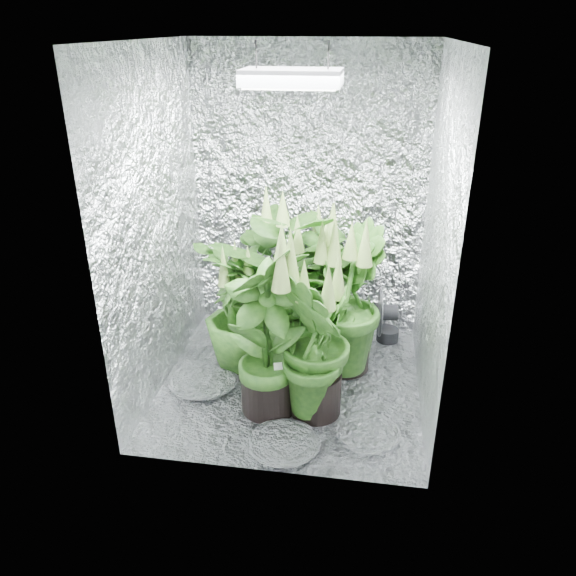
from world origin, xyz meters
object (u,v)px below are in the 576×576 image
(grow_lamp, at_px, (292,78))
(plant_c, at_px, (348,303))
(circulation_fan, at_px, (384,319))
(plant_g, at_px, (317,346))
(plant_a, at_px, (273,277))
(plant_d, at_px, (238,313))
(plant_f, at_px, (267,332))
(plant_b, at_px, (326,279))
(plant_e, at_px, (305,304))

(grow_lamp, xyz_separation_m, plant_c, (0.33, 0.22, -1.35))
(circulation_fan, bearing_deg, plant_g, -117.97)
(plant_a, distance_m, plant_c, 0.53)
(grow_lamp, bearing_deg, plant_a, 115.44)
(plant_c, relative_size, plant_d, 1.23)
(plant_d, height_order, plant_f, plant_f)
(grow_lamp, height_order, plant_g, grow_lamp)
(plant_d, bearing_deg, plant_f, -57.46)
(grow_lamp, xyz_separation_m, plant_g, (0.18, -0.27, -1.38))
(plant_b, relative_size, plant_d, 1.13)
(plant_a, xyz_separation_m, plant_b, (0.33, 0.26, -0.11))
(plant_f, bearing_deg, plant_g, 2.88)
(plant_e, relative_size, plant_f, 0.92)
(plant_c, distance_m, plant_d, 0.70)
(plant_e, bearing_deg, grow_lamp, -116.67)
(plant_d, bearing_deg, plant_a, 51.68)
(plant_g, bearing_deg, plant_e, 105.77)
(plant_c, xyz_separation_m, plant_g, (-0.14, -0.50, -0.03))
(grow_lamp, relative_size, plant_g, 0.51)
(plant_e, distance_m, plant_f, 0.45)
(plant_b, distance_m, circulation_fan, 0.51)
(plant_f, bearing_deg, plant_b, 75.34)
(grow_lamp, xyz_separation_m, circulation_fan, (0.58, 0.62, -1.66))
(plant_e, bearing_deg, plant_g, -74.23)
(plant_d, relative_size, plant_g, 0.87)
(plant_b, relative_size, plant_e, 0.93)
(plant_a, distance_m, plant_e, 0.35)
(plant_f, relative_size, circulation_fan, 2.85)
(plant_d, bearing_deg, plant_c, 6.98)
(grow_lamp, relative_size, plant_b, 0.51)
(plant_d, height_order, plant_g, plant_g)
(plant_a, xyz_separation_m, plant_c, (0.50, -0.15, -0.08))
(circulation_fan, bearing_deg, grow_lamp, -137.27)
(plant_f, distance_m, circulation_fan, 1.18)
(plant_a, height_order, plant_e, plant_a)
(plant_b, distance_m, plant_f, 0.96)
(plant_f, bearing_deg, plant_d, 122.54)
(plant_b, relative_size, plant_f, 0.86)
(plant_d, relative_size, plant_f, 0.76)
(plant_a, distance_m, circulation_fan, 0.88)
(grow_lamp, distance_m, plant_d, 1.49)
(plant_g, bearing_deg, plant_a, 119.18)
(plant_f, distance_m, plant_g, 0.29)
(plant_c, distance_m, plant_f, 0.66)
(grow_lamp, relative_size, plant_d, 0.58)
(grow_lamp, xyz_separation_m, plant_b, (0.15, 0.64, -1.38))
(plant_e, bearing_deg, plant_c, 18.97)
(plant_b, bearing_deg, plant_e, -99.29)
(plant_a, height_order, plant_c, plant_a)
(plant_a, relative_size, plant_c, 1.09)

